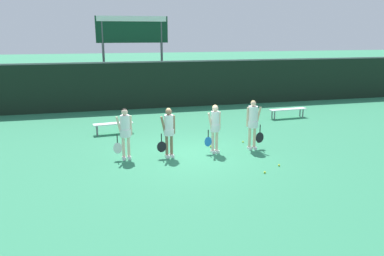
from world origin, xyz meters
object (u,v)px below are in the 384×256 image
object	(u,v)px
player_1	(169,129)
tennis_ball_3	(279,165)
tennis_ball_2	(258,142)
bench_courtside	(113,125)
tennis_ball_4	(265,172)
scoreboard	(132,36)
player_0	(125,130)
tennis_ball_0	(243,142)
tennis_ball_1	(211,146)
player_2	(215,125)
player_3	(253,121)
bench_far	(288,110)

from	to	relation	value
player_1	tennis_ball_3	world-z (taller)	player_1
player_1	tennis_ball_2	distance (m)	3.90
bench_courtside	tennis_ball_4	xyz separation A→B (m)	(4.21, -5.88, -0.35)
scoreboard	tennis_ball_2	distance (m)	11.10
player_0	tennis_ball_3	world-z (taller)	player_0
tennis_ball_0	tennis_ball_1	size ratio (longest dim) A/B	0.93
scoreboard	tennis_ball_2	size ratio (longest dim) A/B	78.30
player_2	tennis_ball_4	distance (m)	2.67
bench_courtside	tennis_ball_4	bearing A→B (deg)	-60.38
tennis_ball_4	player_0	bearing A→B (deg)	148.72
player_0	tennis_ball_0	xyz separation A→B (m)	(4.55, 0.83, -0.99)
player_3	bench_far	bearing A→B (deg)	50.37
player_2	tennis_ball_1	world-z (taller)	player_2
player_3	tennis_ball_0	xyz separation A→B (m)	(-0.01, 0.84, -1.04)
scoreboard	bench_far	world-z (taller)	scoreboard
bench_courtside	tennis_ball_1	world-z (taller)	bench_courtside
player_3	tennis_ball_2	bearing A→B (deg)	52.61
tennis_ball_4	player_1	bearing A→B (deg)	138.18
player_1	tennis_ball_1	bearing A→B (deg)	16.71
tennis_ball_1	tennis_ball_3	xyz separation A→B (m)	(1.52, -2.50, -0.00)
scoreboard	bench_courtside	size ratio (longest dim) A/B	3.03
tennis_ball_0	tennis_ball_4	distance (m)	3.29
player_2	tennis_ball_3	world-z (taller)	player_2
player_2	tennis_ball_4	xyz separation A→B (m)	(0.86, -2.33, -0.98)
bench_courtside	player_3	xyz separation A→B (m)	(4.81, -3.48, 0.68)
player_1	tennis_ball_4	distance (m)	3.51
scoreboard	player_0	size ratio (longest dim) A/B	2.92
tennis_ball_1	tennis_ball_0	bearing A→B (deg)	10.53
tennis_ball_1	tennis_ball_2	size ratio (longest dim) A/B	1.07
bench_courtside	player_1	bearing A→B (deg)	-70.95
scoreboard	tennis_ball_1	bearing A→B (deg)	-79.64
bench_courtside	tennis_ball_4	world-z (taller)	bench_courtside
tennis_ball_2	tennis_ball_3	distance (m)	2.66
scoreboard	player_1	xyz separation A→B (m)	(0.08, -10.52, -2.98)
player_2	tennis_ball_1	size ratio (longest dim) A/B	24.73
bench_courtside	player_0	bearing A→B (deg)	-91.80
player_0	tennis_ball_1	size ratio (longest dim) A/B	24.93
scoreboard	tennis_ball_0	distance (m)	10.80
bench_courtside	player_1	xyz separation A→B (m)	(1.69, -3.63, 0.62)
bench_courtside	tennis_ball_0	bearing A→B (deg)	-34.79
player_0	tennis_ball_1	bearing A→B (deg)	8.37
tennis_ball_1	tennis_ball_3	bearing A→B (deg)	-58.70
bench_far	player_1	size ratio (longest dim) A/B	1.16
bench_far	tennis_ball_2	xyz separation A→B (m)	(-3.23, -3.67, -0.37)
tennis_ball_0	tennis_ball_1	distance (m)	1.42
tennis_ball_3	player_0	bearing A→B (deg)	157.57
bench_courtside	player_2	world-z (taller)	player_2
player_0	tennis_ball_4	xyz separation A→B (m)	(3.96, -2.40, -0.99)
player_1	tennis_ball_2	bearing A→B (deg)	6.72
tennis_ball_1	bench_far	bearing A→B (deg)	36.17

